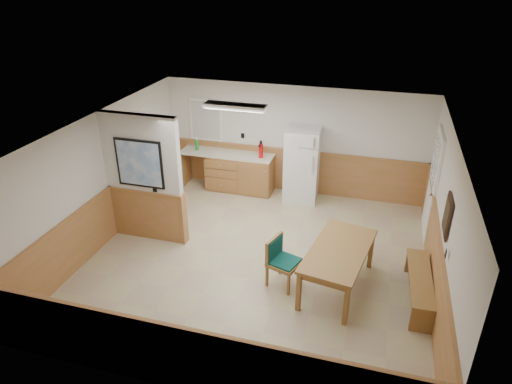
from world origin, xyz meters
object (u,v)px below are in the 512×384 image
(dining_table, at_px, (339,254))
(fire_extinguisher, at_px, (261,150))
(dining_bench, at_px, (420,282))
(refrigerator, at_px, (302,165))
(dining_chair, at_px, (280,258))
(soap_bottle, at_px, (197,145))

(dining_table, bearing_deg, fire_extinguisher, 134.80)
(dining_bench, bearing_deg, fire_extinguisher, 137.00)
(refrigerator, distance_m, dining_bench, 3.90)
(dining_chair, xyz_separation_m, soap_bottle, (-2.78, 3.20, 0.53))
(dining_table, height_order, fire_extinguisher, fire_extinguisher)
(fire_extinguisher, bearing_deg, soap_bottle, 154.12)
(dining_bench, bearing_deg, soap_bottle, 146.86)
(refrigerator, xyz_separation_m, dining_bench, (2.48, -2.97, -0.49))
(refrigerator, relative_size, soap_bottle, 6.69)
(dining_bench, distance_m, soap_bottle, 5.89)
(soap_bottle, bearing_deg, fire_extinguisher, -1.53)
(refrigerator, distance_m, fire_extinguisher, 0.98)
(dining_table, relative_size, fire_extinguisher, 4.64)
(dining_chair, height_order, fire_extinguisher, fire_extinguisher)
(dining_table, relative_size, dining_bench, 1.16)
(dining_chair, bearing_deg, refrigerator, 112.63)
(dining_bench, distance_m, dining_chair, 2.24)
(dining_table, xyz_separation_m, dining_chair, (-0.94, -0.13, -0.16))
(dining_chair, height_order, soap_bottle, soap_bottle)
(dining_table, distance_m, dining_bench, 1.33)
(dining_table, height_order, soap_bottle, soap_bottle)
(fire_extinguisher, bearing_deg, dining_chair, -93.51)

